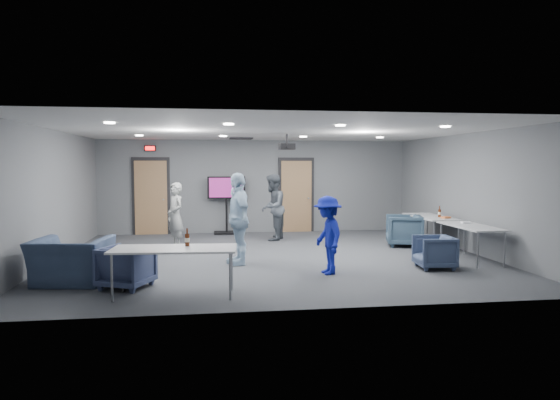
{
  "coord_description": "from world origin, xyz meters",
  "views": [
    {
      "loc": [
        -1.33,
        -10.59,
        1.97
      ],
      "look_at": [
        0.21,
        0.37,
        1.2
      ],
      "focal_mm": 32.0,
      "sensor_mm": 36.0,
      "label": 1
    }
  ],
  "objects": [
    {
      "name": "projector",
      "position": [
        0.43,
        0.77,
        2.4
      ],
      "size": [
        0.36,
        0.34,
        0.36
      ],
      "rotation": [
        0.0,
        0.0,
        0.03
      ],
      "color": "black",
      "rests_on": "ceiling"
    },
    {
      "name": "snack_box",
      "position": [
        4.14,
        0.38,
        0.75
      ],
      "size": [
        0.24,
        0.2,
        0.04
      ],
      "primitive_type": "cube",
      "rotation": [
        0.0,
        0.0,
        0.37
      ],
      "color": "orange",
      "rests_on": "table_right_a"
    },
    {
      "name": "hvac_diffuser",
      "position": [
        -0.5,
        2.8,
        2.69
      ],
      "size": [
        0.6,
        0.6,
        0.03
      ],
      "primitive_type": "cube",
      "color": "black",
      "rests_on": "ceiling"
    },
    {
      "name": "exit_sign",
      "position": [
        -3.0,
        3.93,
        2.45
      ],
      "size": [
        0.32,
        0.08,
        0.16
      ],
      "color": "black",
      "rests_on": "wall_back"
    },
    {
      "name": "wall_right",
      "position": [
        4.5,
        0.0,
        1.35
      ],
      "size": [
        0.02,
        8.0,
        2.7
      ],
      "primitive_type": "cube",
      "color": "slate",
      "rests_on": "floor"
    },
    {
      "name": "chair_right_c",
      "position": [
        2.9,
        -1.67,
        0.32
      ],
      "size": [
        0.75,
        0.73,
        0.63
      ],
      "primitive_type": "imported",
      "rotation": [
        0.0,
        0.0,
        -1.65
      ],
      "color": "#3A4764",
      "rests_on": "floor"
    },
    {
      "name": "door_right",
      "position": [
        1.2,
        3.95,
        1.07
      ],
      "size": [
        1.06,
        0.17,
        2.24
      ],
      "color": "black",
      "rests_on": "wall_back"
    },
    {
      "name": "bottle_front",
      "position": [
        -1.69,
        -2.86,
        0.83
      ],
      "size": [
        0.07,
        0.07,
        0.28
      ],
      "color": "#4E200D",
      "rests_on": "table_front_left"
    },
    {
      "name": "wall_left",
      "position": [
        -4.5,
        0.0,
        1.35
      ],
      "size": [
        0.02,
        8.0,
        2.7
      ],
      "primitive_type": "cube",
      "color": "slate",
      "rests_on": "floor"
    },
    {
      "name": "person_c",
      "position": [
        -0.79,
        -0.72,
        0.91
      ],
      "size": [
        0.66,
        1.14,
        1.83
      ],
      "primitive_type": "imported",
      "rotation": [
        0.0,
        0.0,
        -1.36
      ],
      "color": "silver",
      "rests_on": "floor"
    },
    {
      "name": "chair_front_a",
      "position": [
        -2.68,
        -2.4,
        0.34
      ],
      "size": [
        0.97,
        0.98,
        0.68
      ],
      "primitive_type": "imported",
      "rotation": [
        0.0,
        0.0,
        2.74
      ],
      "color": "#3E486C",
      "rests_on": "floor"
    },
    {
      "name": "wall_front",
      "position": [
        0.0,
        -4.0,
        1.35
      ],
      "size": [
        9.0,
        0.02,
        2.7
      ],
      "primitive_type": "cube",
      "color": "slate",
      "rests_on": "floor"
    },
    {
      "name": "ceiling",
      "position": [
        0.0,
        0.0,
        2.7
      ],
      "size": [
        9.0,
        9.0,
        0.0
      ],
      "primitive_type": "plane",
      "rotation": [
        3.14,
        0.0,
        0.0
      ],
      "color": "silver",
      "rests_on": "wall_back"
    },
    {
      "name": "table_front_left",
      "position": [
        -1.88,
        -3.0,
        0.69
      ],
      "size": [
        1.91,
        0.92,
        0.73
      ],
      "rotation": [
        0.0,
        0.0,
        -0.08
      ],
      "color": "silver",
      "rests_on": "floor"
    },
    {
      "name": "person_a",
      "position": [
        -2.14,
        1.3,
        0.78
      ],
      "size": [
        0.6,
        0.68,
        1.57
      ],
      "primitive_type": "imported",
      "rotation": [
        0.0,
        0.0,
        -1.08
      ],
      "color": "#9EA09D",
      "rests_on": "floor"
    },
    {
      "name": "person_d",
      "position": [
        0.77,
        -1.84,
        0.71
      ],
      "size": [
        0.63,
        0.97,
        1.42
      ],
      "primitive_type": "imported",
      "rotation": [
        0.0,
        0.0,
        -1.46
      ],
      "color": "navy",
      "rests_on": "floor"
    },
    {
      "name": "bottle_right",
      "position": [
        4.11,
        0.64,
        0.83
      ],
      "size": [
        0.07,
        0.07,
        0.27
      ],
      "color": "#4E200D",
      "rests_on": "table_right_a"
    },
    {
      "name": "downlights",
      "position": [
        0.0,
        0.0,
        2.68
      ],
      "size": [
        6.18,
        3.78,
        0.02
      ],
      "color": "white",
      "rests_on": "ceiling"
    },
    {
      "name": "wrapper",
      "position": [
        4.09,
        -0.64,
        0.75
      ],
      "size": [
        0.2,
        0.15,
        0.04
      ],
      "primitive_type": "cube",
      "rotation": [
        0.0,
        0.0,
        -0.11
      ],
      "color": "white",
      "rests_on": "table_right_b"
    },
    {
      "name": "floor",
      "position": [
        0.0,
        0.0,
        0.0
      ],
      "size": [
        9.0,
        9.0,
        0.0
      ],
      "primitive_type": "plane",
      "color": "#383B40",
      "rests_on": "ground"
    },
    {
      "name": "person_b",
      "position": [
        0.29,
        2.36,
        0.87
      ],
      "size": [
        0.92,
        1.03,
        1.74
      ],
      "primitive_type": "imported",
      "rotation": [
        0.0,
        0.0,
        -1.94
      ],
      "color": "#4D545C",
      "rests_on": "floor"
    },
    {
      "name": "table_right_b",
      "position": [
        4.0,
        -1.01,
        0.68
      ],
      "size": [
        0.71,
        1.7,
        0.73
      ],
      "rotation": [
        0.0,
        0.0,
        1.57
      ],
      "color": "silver",
      "rests_on": "floor"
    },
    {
      "name": "chair_right_a",
      "position": [
        3.35,
        0.95,
        0.38
      ],
      "size": [
        1.04,
        1.02,
        0.77
      ],
      "primitive_type": "imported",
      "rotation": [
        0.0,
        0.0,
        -1.85
      ],
      "color": "#34485A",
      "rests_on": "floor"
    },
    {
      "name": "tv_stand",
      "position": [
        -0.87,
        3.75,
        0.94
      ],
      "size": [
        1.08,
        0.51,
        1.65
      ],
      "color": "black",
      "rests_on": "floor"
    },
    {
      "name": "table_right_a",
      "position": [
        4.0,
        0.89,
        0.69
      ],
      "size": [
        0.75,
        1.81,
        0.73
      ],
      "rotation": [
        0.0,
        0.0,
        1.57
      ],
      "color": "silver",
      "rests_on": "floor"
    },
    {
      "name": "chair_front_b",
      "position": [
        -3.63,
        -2.0,
        0.38
      ],
      "size": [
        1.31,
        1.18,
        0.76
      ],
      "primitive_type": "imported",
      "rotation": [
        0.0,
        0.0,
        3.0
      ],
      "color": "#3C4C68",
      "rests_on": "floor"
    },
    {
      "name": "door_left",
      "position": [
        -3.0,
        3.95,
        1.07
      ],
      "size": [
        1.06,
        0.17,
        2.24
      ],
      "color": "black",
      "rests_on": "wall_back"
    },
    {
      "name": "wall_back",
      "position": [
        0.0,
        4.0,
        1.35
      ],
      "size": [
        9.0,
        0.02,
        2.7
      ],
      "primitive_type": "cube",
      "color": "slate",
      "rests_on": "floor"
    }
  ]
}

